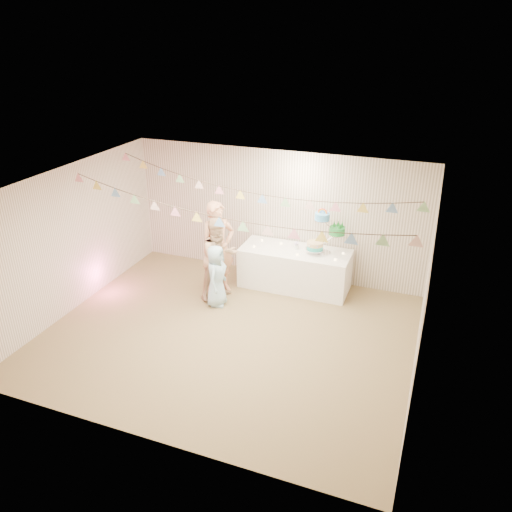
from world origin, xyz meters
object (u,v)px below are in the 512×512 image
(person_adult_b, at_px, (219,259))
(person_adult_a, at_px, (218,248))
(person_child, at_px, (216,276))
(cake_stand, at_px, (325,235))
(table, at_px, (295,268))

(person_adult_b, bearing_deg, person_adult_a, 59.97)
(person_adult_a, height_order, person_child, person_adult_a)
(cake_stand, xyz_separation_m, person_child, (-1.70, -1.22, -0.58))
(cake_stand, distance_m, person_adult_b, 2.03)
(cake_stand, height_order, person_adult_b, person_adult_b)
(cake_stand, relative_size, person_child, 0.71)
(person_child, bearing_deg, person_adult_a, 12.56)
(person_adult_a, relative_size, person_adult_b, 1.14)
(table, height_order, person_adult_a, person_adult_a)
(person_child, bearing_deg, table, -51.72)
(table, relative_size, person_adult_b, 1.32)
(table, relative_size, person_adult_a, 1.16)
(cake_stand, bearing_deg, table, -174.81)
(table, xyz_separation_m, person_adult_b, (-1.21, -0.89, 0.40))
(person_adult_a, xyz_separation_m, person_child, (0.17, -0.49, -0.33))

